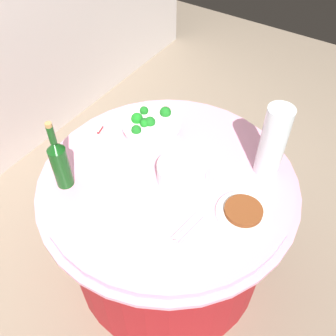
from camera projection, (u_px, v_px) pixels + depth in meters
ground_plane at (168, 261)px, 2.21m from camera, size 6.00×6.00×0.00m
buffet_table at (168, 223)px, 1.93m from camera, size 1.16×1.16×0.74m
broccoli_bowl at (151, 126)px, 1.83m from camera, size 0.28×0.28×0.10m
plate_stack at (182, 172)px, 1.62m from camera, size 0.21×0.21×0.09m
wine_bottle at (60, 162)px, 1.54m from camera, size 0.07×0.07×0.34m
decorative_fruit_vase at (273, 143)px, 1.57m from camera, size 0.11×0.11×0.34m
serving_tongs at (187, 229)px, 1.47m from camera, size 0.17×0.07×0.01m
food_plate_stir_fry at (243, 212)px, 1.52m from camera, size 0.22×0.22×0.03m
food_plate_rice at (117, 174)px, 1.66m from camera, size 0.22×0.22×0.03m
label_placard_front at (101, 132)px, 1.82m from camera, size 0.05×0.02×0.05m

